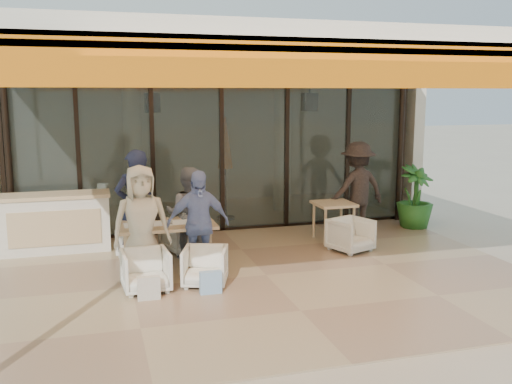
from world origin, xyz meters
The scene contains 21 objects.
ground centered at (0.00, 0.00, 0.00)m, with size 70.00×70.00×0.00m, color #C6B293.
terrace_floor centered at (0.00, 0.00, 0.01)m, with size 8.00×6.00×0.01m, color tan.
terrace_structure centered at (0.00, -0.26, 3.25)m, with size 8.00×6.00×3.40m.
glass_storefront centered at (0.00, 3.00, 1.60)m, with size 8.08×0.10×3.20m.
interior_block centered at (0.01, 5.31, 2.23)m, with size 9.05×3.62×3.52m.
host_counter centered at (-3.12, 2.30, 0.53)m, with size 1.85×0.65×1.04m.
dining_table centered at (-1.39, 0.80, 0.69)m, with size 1.50×0.90×0.93m.
chair_far_left centered at (-1.81, 1.74, 0.29)m, with size 0.57×0.53×0.59m, color white.
chair_far_right centered at (-0.97, 1.74, 0.35)m, with size 0.68×0.64×0.70m, color white.
chair_near_left centered at (-1.81, -0.16, 0.33)m, with size 0.64×0.60×0.66m, color white.
chair_near_right centered at (-0.97, -0.16, 0.32)m, with size 0.61×0.57×0.63m, color white.
diner_navy centered at (-1.81, 1.24, 0.94)m, with size 0.68×0.45×1.87m, color #191D38.
diner_grey centered at (-0.97, 1.24, 0.78)m, with size 0.76×0.59×1.56m, color slate.
diner_cream centered at (-1.81, 0.34, 0.86)m, with size 0.85×0.55×1.73m, color beige.
diner_periwinkle centered at (-0.97, 0.34, 0.81)m, with size 0.95×0.40×1.62m, color #7684C5.
tote_bag_cream centered at (-1.81, -0.56, 0.17)m, with size 0.30×0.10×0.34m, color silver.
tote_bag_blue centered at (-0.97, -0.56, 0.17)m, with size 0.30×0.10×0.34m, color #99BFD8.
side_table centered at (1.82, 1.65, 0.64)m, with size 0.70×0.70×0.74m.
side_chair centered at (1.82, 0.90, 0.33)m, with size 0.64×0.60×0.66m, color white.
standing_woman centered at (2.48, 2.03, 0.91)m, with size 1.18×0.68×1.83m, color black.
potted_palm centered at (3.85, 2.16, 0.65)m, with size 0.73×0.73×1.31m, color #1E5919.
Camera 1 is at (-2.44, -7.94, 2.75)m, focal length 40.00 mm.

